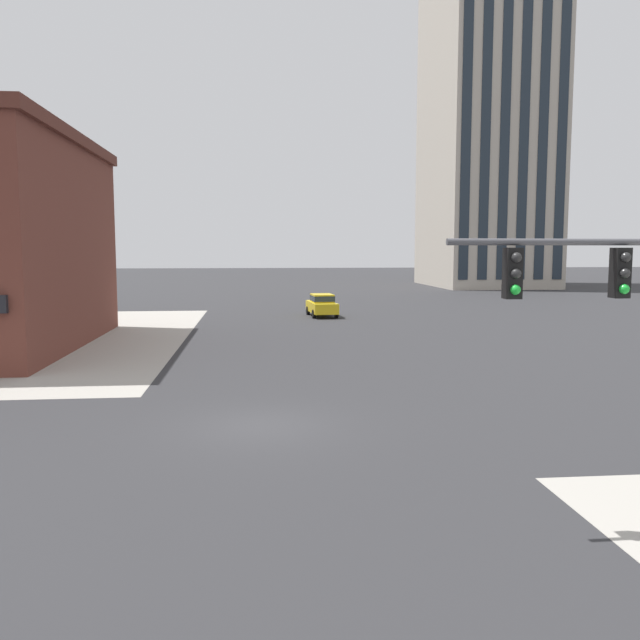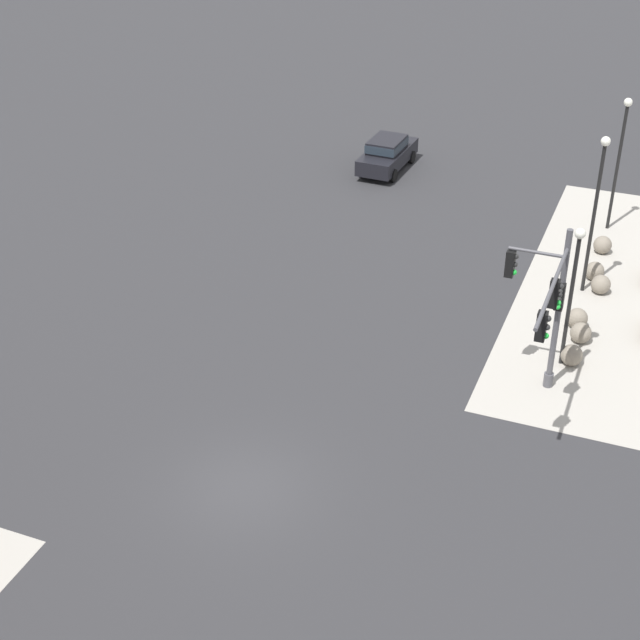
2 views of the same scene
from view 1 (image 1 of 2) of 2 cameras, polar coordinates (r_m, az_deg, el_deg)
The scene contains 3 objects.
ground_plane at distance 19.17m, azimuth -5.23°, elevation -9.05°, with size 320.00×320.00×0.00m, color #2D2D30.
car_main_southbound_far at distance 49.41m, azimuth 0.17°, elevation 1.37°, with size 2.15×4.52×1.68m.
residential_tower_skyline_right at distance 98.09m, azimuth 14.37°, elevation 22.62°, with size 14.65×20.19×66.30m.
Camera 1 is at (-0.09, -18.50, 5.01)m, focal length 37.09 mm.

